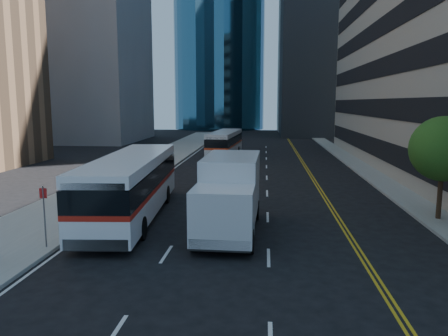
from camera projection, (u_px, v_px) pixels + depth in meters
The scene contains 8 objects.
ground at pixel (254, 278), 14.82m from camera, with size 160.00×160.00×0.00m, color black.
sidewalk_west at pixel (147, 166), 40.39m from camera, with size 5.00×90.00×0.15m, color gray.
sidewalk_east at pixel (363, 169), 38.60m from camera, with size 2.00×90.00×0.15m, color gray.
midrise_west at pixel (79, 25), 65.98m from camera, with size 18.00×18.00×35.00m, color gray.
street_tree at pixel (443, 149), 21.33m from camera, with size 3.20×3.20×5.10m.
bus_front at pixel (132, 184), 22.34m from camera, with size 3.61×12.60×3.21m.
bus_rear at pixel (225, 143), 47.72m from camera, with size 3.14×10.87×2.77m.
box_truck at pixel (230, 194), 19.79m from camera, with size 2.64×7.20×3.42m.
Camera 1 is at (0.28, -14.13, 5.90)m, focal length 35.00 mm.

